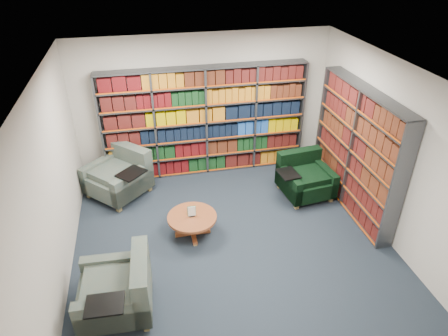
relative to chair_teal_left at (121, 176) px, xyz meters
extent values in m
cube|color=black|center=(1.73, -1.86, -0.36)|extent=(5.00, 5.00, 0.01)
cube|color=white|center=(1.73, -1.86, 2.45)|extent=(5.00, 5.00, 0.01)
cube|color=beige|center=(1.73, 0.64, 1.04)|extent=(5.00, 0.01, 2.80)
cube|color=beige|center=(1.73, -4.37, 1.04)|extent=(5.00, 0.01, 2.80)
cube|color=beige|center=(-0.78, -1.86, 1.04)|extent=(0.01, 5.00, 2.80)
cube|color=beige|center=(4.23, -1.86, 1.04)|extent=(0.01, 5.00, 2.80)
cube|color=#47494F|center=(1.73, 0.48, 0.74)|extent=(4.00, 0.28, 2.20)
cube|color=silver|center=(1.73, 0.61, 0.74)|extent=(4.00, 0.02, 2.20)
cube|color=#D84C0A|center=(1.73, 0.35, 0.74)|extent=(4.00, 0.01, 2.20)
cube|color=#4D090C|center=(1.73, 0.48, -0.18)|extent=(3.88, 0.21, 0.29)
cube|color=#A56414|center=(1.73, 0.48, 0.19)|extent=(3.88, 0.21, 0.29)
cube|color=#3F100E|center=(1.73, 0.48, 0.55)|extent=(3.88, 0.21, 0.29)
cube|color=#3F100E|center=(1.73, 0.48, 0.92)|extent=(3.88, 0.21, 0.29)
cube|color=#3F100E|center=(1.73, 0.48, 1.29)|extent=(3.88, 0.21, 0.29)
cube|color=#4D090C|center=(1.73, 0.48, 1.65)|extent=(3.88, 0.21, 0.29)
cube|color=#47494F|center=(4.07, -1.26, 0.74)|extent=(0.28, 2.50, 2.20)
cube|color=silver|center=(4.20, -1.26, 0.74)|extent=(0.02, 2.50, 2.20)
cube|color=#D84C0A|center=(3.94, -1.26, 0.74)|extent=(0.02, 2.50, 2.20)
cube|color=#471D0F|center=(4.07, -1.26, -0.18)|extent=(0.21, 2.38, 0.29)
cube|color=#471D0F|center=(4.07, -1.26, 0.19)|extent=(0.21, 2.38, 0.29)
cube|color=#3F100E|center=(4.07, -1.26, 0.55)|extent=(0.21, 2.38, 0.29)
cube|color=#471D0F|center=(4.07, -1.26, 0.92)|extent=(0.21, 2.38, 0.29)
cube|color=#3F100E|center=(4.07, -1.26, 1.29)|extent=(0.21, 2.38, 0.29)
cube|color=#3F100E|center=(4.07, -1.26, 1.65)|extent=(0.21, 2.38, 0.29)
cube|color=#0A2D3C|center=(-0.07, -0.06, -0.08)|extent=(1.37, 1.37, 0.35)
cube|color=#0A2D3C|center=(0.20, 0.20, 0.14)|extent=(0.83, 0.85, 0.78)
cube|color=#0A2D3C|center=(-0.36, 0.23, 0.01)|extent=(0.80, 0.79, 0.52)
cube|color=#0A2D3C|center=(0.22, -0.36, 0.01)|extent=(0.80, 0.79, 0.52)
cube|color=black|center=(0.22, -0.43, 0.29)|extent=(0.60, 0.59, 0.03)
cube|color=olive|center=(-0.63, -0.06, -0.30)|extent=(0.11, 0.11, 0.11)
cube|color=olive|center=(-0.08, -0.63, -0.30)|extent=(0.11, 0.11, 0.11)
cube|color=olive|center=(-0.06, 0.50, -0.30)|extent=(0.11, 0.11, 0.11)
cube|color=olive|center=(0.49, -0.07, -0.30)|extent=(0.11, 0.11, 0.11)
cube|color=black|center=(3.40, -0.84, -0.11)|extent=(0.96, 0.96, 0.31)
cube|color=black|center=(3.37, -0.50, 0.09)|extent=(0.89, 0.29, 0.70)
cube|color=black|center=(3.04, -0.88, -0.03)|extent=(0.23, 0.88, 0.46)
cube|color=black|center=(3.77, -0.80, -0.03)|extent=(0.23, 0.88, 0.46)
cube|color=black|center=(3.00, -0.94, 0.22)|extent=(0.37, 0.46, 0.02)
cube|color=olive|center=(3.09, -1.24, -0.31)|extent=(0.07, 0.07, 0.10)
cube|color=olive|center=(3.80, -1.16, -0.31)|extent=(0.07, 0.07, 0.10)
cube|color=olive|center=(3.01, -0.53, -0.31)|extent=(0.07, 0.07, 0.10)
cube|color=olive|center=(3.72, -0.45, -0.31)|extent=(0.07, 0.07, 0.10)
cube|color=#0A2D3C|center=(-0.07, -2.86, -0.09)|extent=(0.97, 0.97, 0.33)
cube|color=#0A2D3C|center=(0.29, -2.88, 0.11)|extent=(0.25, 0.93, 0.74)
cube|color=#0A2D3C|center=(-0.05, -2.48, -0.01)|extent=(0.93, 0.19, 0.49)
cube|color=#0A2D3C|center=(-0.09, -3.25, -0.01)|extent=(0.93, 0.19, 0.49)
cube|color=black|center=(-0.14, -3.30, 0.26)|extent=(0.47, 0.37, 0.03)
cube|color=olive|center=(-0.43, -2.47, -0.31)|extent=(0.08, 0.08, 0.10)
cube|color=olive|center=(-0.47, -3.22, -0.31)|extent=(0.08, 0.08, 0.10)
cube|color=olive|center=(0.33, -2.50, -0.31)|extent=(0.08, 0.08, 0.10)
cube|color=olive|center=(0.29, -3.26, -0.31)|extent=(0.08, 0.08, 0.10)
cylinder|color=brown|center=(1.13, -1.55, 0.00)|extent=(0.81, 0.81, 0.04)
cylinder|color=brown|center=(1.13, -1.55, -0.18)|extent=(0.11, 0.11, 0.32)
cube|color=brown|center=(1.13, -1.55, -0.32)|extent=(0.58, 0.07, 0.05)
cube|color=brown|center=(1.13, -1.55, -0.32)|extent=(0.07, 0.58, 0.05)
cube|color=black|center=(1.13, -1.55, 0.03)|extent=(0.09, 0.04, 0.01)
cube|color=white|center=(1.13, -1.55, 0.12)|extent=(0.13, 0.01, 0.18)
cube|color=#145926|center=(1.13, -1.55, 0.12)|extent=(0.14, 0.00, 0.19)
camera|label=1|loc=(0.55, -6.71, 4.03)|focal=32.00mm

